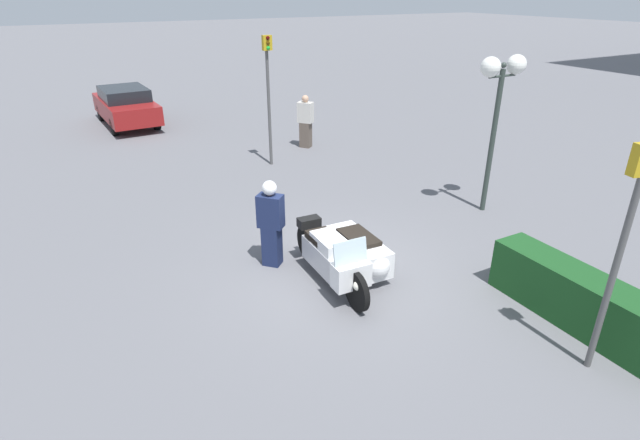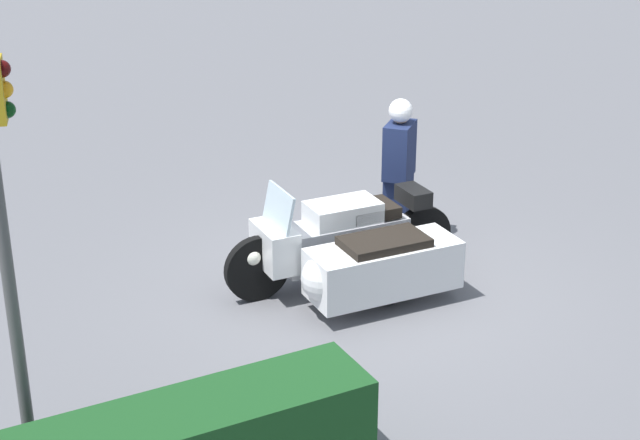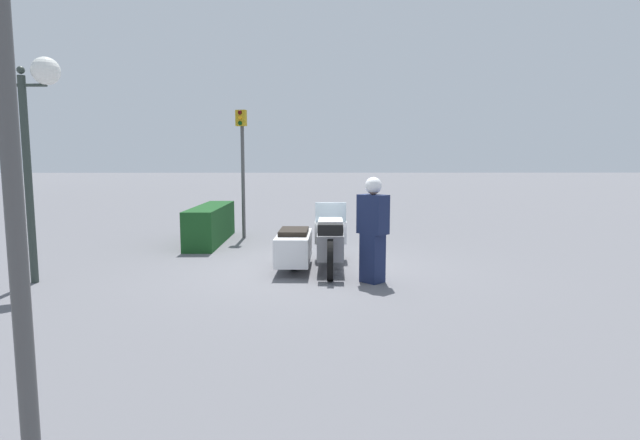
{
  "view_description": "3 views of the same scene",
  "coord_description": "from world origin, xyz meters",
  "views": [
    {
      "loc": [
        6.95,
        -4.27,
        4.92
      ],
      "look_at": [
        -0.67,
        -0.06,
        0.85
      ],
      "focal_mm": 28.0,
      "sensor_mm": 36.0,
      "label": 1
    },
    {
      "loc": [
        4.83,
        7.98,
        4.63
      ],
      "look_at": [
        0.46,
        -0.25,
        0.8
      ],
      "focal_mm": 55.0,
      "sensor_mm": 36.0,
      "label": 2
    },
    {
      "loc": [
        -8.98,
        0.02,
        1.98
      ],
      "look_at": [
        0.21,
        -0.12,
        0.9
      ],
      "focal_mm": 28.0,
      "sensor_mm": 36.0,
      "label": 3
    }
  ],
  "objects": [
    {
      "name": "ground_plane",
      "position": [
        0.0,
        0.0,
        0.0
      ],
      "size": [
        160.0,
        160.0,
        0.0
      ],
      "primitive_type": "plane",
      "color": "slate"
    },
    {
      "name": "police_motorcycle",
      "position": [
        0.21,
        0.02,
        0.48
      ],
      "size": [
        2.66,
        1.36,
        1.17
      ],
      "rotation": [
        0.0,
        0.0,
        -0.04
      ],
      "color": "black",
      "rests_on": "ground"
    },
    {
      "name": "officer_rider",
      "position": [
        -0.94,
        -0.97,
        0.91
      ],
      "size": [
        0.54,
        0.53,
        1.73
      ],
      "rotation": [
        0.0,
        0.0,
        -0.81
      ],
      "color": "#192347",
      "rests_on": "ground"
    },
    {
      "name": "hedge_bush_curbside",
      "position": [
        3.23,
        2.52,
        0.45
      ],
      "size": [
        3.19,
        0.67,
        0.9
      ],
      "primitive_type": "cube",
      "color": "#19471E",
      "rests_on": "ground"
    },
    {
      "name": "twin_lamp_post",
      "position": [
        -0.88,
        4.58,
        3.0
      ],
      "size": [
        0.43,
        1.22,
        3.61
      ],
      "color": "#2D3833",
      "rests_on": "ground"
    },
    {
      "name": "traffic_light_near",
      "position": [
        3.88,
        1.81,
        2.16
      ],
      "size": [
        0.22,
        0.29,
        3.27
      ],
      "rotation": [
        0.0,
        0.0,
        2.88
      ],
      "color": "#4C4C4C",
      "rests_on": "ground"
    },
    {
      "name": "traffic_light_far",
      "position": [
        -6.51,
        1.47,
        2.43
      ],
      "size": [
        0.23,
        0.26,
        3.73
      ],
      "rotation": [
        0.0,
        0.0,
        -0.02
      ],
      "color": "#4C4C4C",
      "rests_on": "ground"
    },
    {
      "name": "parked_car_background",
      "position": [
        -13.66,
        -1.5,
        0.77
      ],
      "size": [
        4.24,
        1.92,
        1.44
      ],
      "rotation": [
        0.0,
        0.0,
        3.19
      ],
      "color": "maroon",
      "rests_on": "ground"
    },
    {
      "name": "pedestrian_bystander",
      "position": [
        -7.64,
        3.24,
        0.87
      ],
      "size": [
        0.57,
        0.54,
        1.74
      ],
      "rotation": [
        0.0,
        0.0,
        2.23
      ],
      "color": "brown",
      "rests_on": "ground"
    }
  ]
}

